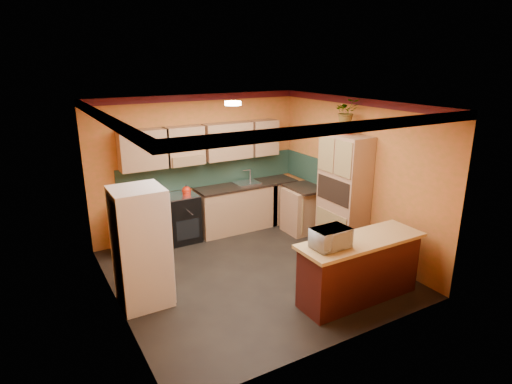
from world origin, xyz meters
TOP-DOWN VIEW (x-y plane):
  - room_shell at (0.02, 0.28)m, footprint 4.24×4.24m
  - base_cabinets_back at (0.12, 1.80)m, footprint 3.65×0.60m
  - countertop_back at (0.12, 1.80)m, footprint 3.65×0.62m
  - stove at (-0.51, 1.80)m, footprint 0.58×0.58m
  - kettle at (-0.41, 1.75)m, footprint 0.19×0.19m
  - sink at (0.89, 1.80)m, footprint 0.48×0.40m
  - base_cabinets_right at (1.80, 1.04)m, footprint 0.60×0.80m
  - countertop_right at (1.80, 1.04)m, footprint 0.62×0.80m
  - fridge at (-1.75, 0.01)m, footprint 0.68×0.66m
  - pantry at (1.85, 0.00)m, footprint 0.48×0.90m
  - fern_pot at (1.85, 0.05)m, footprint 0.22×0.22m
  - fern at (1.85, 0.05)m, footprint 0.49×0.47m
  - breakfast_bar at (0.94, -1.43)m, footprint 1.80×0.55m
  - bar_top at (0.94, -1.43)m, footprint 1.90×0.65m
  - microwave at (0.38, -1.43)m, footprint 0.50×0.35m

SIDE VIEW (x-z plane):
  - base_cabinets_back at x=0.12m, z-range 0.00..0.88m
  - base_cabinets_right at x=1.80m, z-range 0.00..0.88m
  - breakfast_bar at x=0.94m, z-range 0.00..0.88m
  - stove at x=-0.51m, z-range 0.00..0.91m
  - fridge at x=-1.75m, z-range 0.00..1.70m
  - countertop_back at x=0.12m, z-range 0.88..0.92m
  - countertop_right at x=1.80m, z-range 0.88..0.92m
  - bar_top at x=0.94m, z-range 0.88..0.93m
  - sink at x=0.89m, z-range 0.92..0.95m
  - kettle at x=-0.41m, z-range 0.91..1.09m
  - pantry at x=1.85m, z-range 0.00..2.10m
  - microwave at x=0.38m, z-range 0.93..1.20m
  - room_shell at x=0.02m, z-range 0.73..3.45m
  - fern_pot at x=1.85m, z-range 2.10..2.26m
  - fern at x=1.85m, z-range 2.26..2.70m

